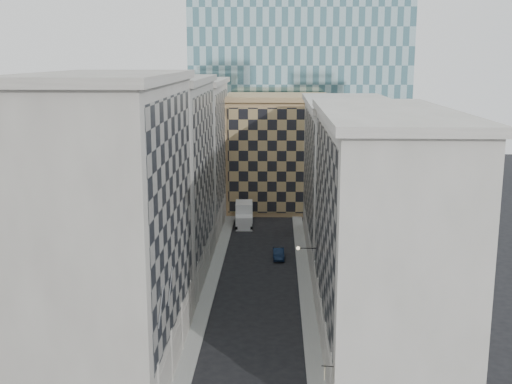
# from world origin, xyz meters

# --- Properties ---
(sidewalk_west) EXTENTS (1.50, 100.00, 0.15)m
(sidewalk_west) POSITION_xyz_m (-5.25, 30.00, 0.07)
(sidewalk_west) COLOR gray
(sidewalk_west) RESTS_ON ground
(sidewalk_east) EXTENTS (1.50, 100.00, 0.15)m
(sidewalk_east) POSITION_xyz_m (5.25, 30.00, 0.07)
(sidewalk_east) COLOR gray
(sidewalk_east) RESTS_ON ground
(bldg_left_a) EXTENTS (10.80, 22.80, 23.70)m
(bldg_left_a) POSITION_xyz_m (-10.88, 11.00, 11.82)
(bldg_left_a) COLOR #9B948B
(bldg_left_a) RESTS_ON ground
(bldg_left_b) EXTENTS (10.80, 22.80, 22.70)m
(bldg_left_b) POSITION_xyz_m (-10.88, 33.00, 11.32)
(bldg_left_b) COLOR gray
(bldg_left_b) RESTS_ON ground
(bldg_left_c) EXTENTS (10.80, 22.80, 21.70)m
(bldg_left_c) POSITION_xyz_m (-10.88, 55.00, 10.83)
(bldg_left_c) COLOR #9B948B
(bldg_left_c) RESTS_ON ground
(bldg_right_a) EXTENTS (10.80, 26.80, 20.70)m
(bldg_right_a) POSITION_xyz_m (10.88, 15.00, 10.32)
(bldg_right_a) COLOR #AEABA0
(bldg_right_a) RESTS_ON ground
(bldg_right_b) EXTENTS (10.80, 28.80, 19.70)m
(bldg_right_b) POSITION_xyz_m (10.89, 42.00, 9.85)
(bldg_right_b) COLOR #AEABA0
(bldg_right_b) RESTS_ON ground
(tan_block) EXTENTS (16.80, 14.80, 18.80)m
(tan_block) POSITION_xyz_m (2.00, 67.90, 9.44)
(tan_block) COLOR tan
(tan_block) RESTS_ON ground
(church_tower) EXTENTS (7.20, 7.20, 51.50)m
(church_tower) POSITION_xyz_m (0.00, 82.00, 26.95)
(church_tower) COLOR #312C26
(church_tower) RESTS_ON ground
(flagpoles_left) EXTENTS (0.10, 6.33, 2.33)m
(flagpoles_left) POSITION_xyz_m (-5.90, 6.00, 8.00)
(flagpoles_left) COLOR gray
(flagpoles_left) RESTS_ON ground
(bracket_lamp) EXTENTS (1.98, 0.36, 0.36)m
(bracket_lamp) POSITION_xyz_m (4.38, 24.00, 6.20)
(bracket_lamp) COLOR black
(bracket_lamp) RESTS_ON ground
(box_truck) EXTENTS (2.82, 6.34, 3.42)m
(box_truck) POSITION_xyz_m (-2.86, 55.81, 1.49)
(box_truck) COLOR white
(box_truck) RESTS_ON ground
(dark_car) EXTENTS (1.49, 3.99, 1.30)m
(dark_car) POSITION_xyz_m (2.31, 39.77, 0.65)
(dark_car) COLOR #0D1A32
(dark_car) RESTS_ON ground
(shop_sign) EXTENTS (0.87, 0.76, 0.85)m
(shop_sign) POSITION_xyz_m (5.42, 3.00, 3.83)
(shop_sign) COLOR black
(shop_sign) RESTS_ON ground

